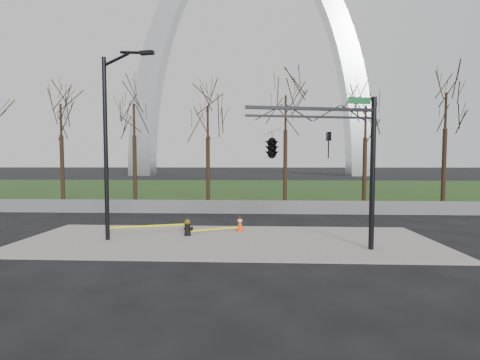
{
  "coord_description": "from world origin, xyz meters",
  "views": [
    {
      "loc": [
        1.18,
        -14.08,
        3.47
      ],
      "look_at": [
        0.48,
        2.0,
        2.63
      ],
      "focal_mm": 24.14,
      "sensor_mm": 36.0,
      "label": 1
    }
  ],
  "objects_px": {
    "traffic_cone": "(240,224)",
    "fire_hydrant": "(188,228)",
    "traffic_signal_mast": "(292,145)",
    "street_light": "(110,135)"
  },
  "relations": [
    {
      "from": "fire_hydrant",
      "to": "traffic_cone",
      "type": "height_order",
      "value": "fire_hydrant"
    },
    {
      "from": "fire_hydrant",
      "to": "street_light",
      "type": "xyz_separation_m",
      "value": [
        -3.13,
        -1.02,
        4.23
      ]
    },
    {
      "from": "traffic_signal_mast",
      "to": "traffic_cone",
      "type": "bearing_deg",
      "value": 108.95
    },
    {
      "from": "fire_hydrant",
      "to": "traffic_cone",
      "type": "bearing_deg",
      "value": 45.49
    },
    {
      "from": "traffic_cone",
      "to": "traffic_signal_mast",
      "type": "height_order",
      "value": "traffic_signal_mast"
    },
    {
      "from": "traffic_signal_mast",
      "to": "street_light",
      "type": "bearing_deg",
      "value": 157.65
    },
    {
      "from": "fire_hydrant",
      "to": "traffic_cone",
      "type": "relative_size",
      "value": 1.08
    },
    {
      "from": "street_light",
      "to": "traffic_signal_mast",
      "type": "relative_size",
      "value": 1.37
    },
    {
      "from": "traffic_cone",
      "to": "fire_hydrant",
      "type": "bearing_deg",
      "value": -155.15
    },
    {
      "from": "street_light",
      "to": "traffic_cone",
      "type": "bearing_deg",
      "value": 30.19
    }
  ]
}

